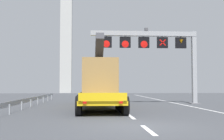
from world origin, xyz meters
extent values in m
plane|color=#424449|center=(0.00, 0.00, 0.00)|extent=(112.00, 112.00, 0.00)
cube|color=silver|center=(0.19, -1.09, 0.01)|extent=(0.20, 2.60, 0.01)
cube|color=silver|center=(0.19, 3.83, 0.01)|extent=(0.20, 2.60, 0.01)
cube|color=silver|center=(0.19, 8.74, 0.01)|extent=(0.20, 2.60, 0.01)
cube|color=silver|center=(0.19, 13.65, 0.01)|extent=(0.20, 2.60, 0.01)
cube|color=silver|center=(0.19, 18.56, 0.01)|extent=(0.20, 2.60, 0.01)
cube|color=silver|center=(0.19, 23.48, 0.01)|extent=(0.20, 2.60, 0.01)
cube|color=silver|center=(0.19, 28.39, 0.01)|extent=(0.20, 2.60, 0.01)
cube|color=silver|center=(0.19, 33.30, 0.01)|extent=(0.20, 2.60, 0.01)
cube|color=silver|center=(0.19, 38.21, 0.01)|extent=(0.20, 2.60, 0.01)
cube|color=silver|center=(0.19, 43.13, 0.01)|extent=(0.20, 2.60, 0.01)
cube|color=silver|center=(0.19, 48.04, 0.01)|extent=(0.20, 2.60, 0.01)
cube|color=silver|center=(0.19, 52.95, 0.01)|extent=(0.20, 2.60, 0.01)
cube|color=silver|center=(6.20, 12.00, 0.01)|extent=(0.20, 63.00, 0.01)
cube|color=#9EA0A5|center=(7.81, 15.05, 3.45)|extent=(0.40, 0.40, 6.90)
cube|color=slate|center=(7.81, 15.05, 0.04)|extent=(0.90, 0.90, 0.08)
cube|color=#9EA0A5|center=(2.96, 15.05, 6.65)|extent=(10.10, 0.44, 0.44)
cube|color=#4C4C51|center=(3.20, 15.05, 7.05)|extent=(0.28, 0.40, 0.28)
cube|color=black|center=(6.54, 15.05, 5.81)|extent=(1.03, 0.24, 1.04)
cube|color=#9EA0A5|center=(6.54, 15.05, 6.38)|extent=(0.08, 0.08, 0.16)
cone|color=orange|center=(6.54, 14.92, 5.92)|extent=(0.37, 0.37, 0.36)
cube|color=black|center=(4.75, 15.05, 5.81)|extent=(1.03, 0.24, 1.04)
cube|color=#9EA0A5|center=(4.75, 15.05, 6.38)|extent=(0.08, 0.08, 0.16)
cube|color=red|center=(4.75, 14.92, 5.81)|extent=(0.62, 0.02, 0.62)
cube|color=red|center=(4.75, 14.92, 5.81)|extent=(0.62, 0.02, 0.62)
cube|color=black|center=(2.96, 15.05, 5.81)|extent=(1.03, 0.24, 1.04)
cube|color=#9EA0A5|center=(2.96, 15.05, 6.38)|extent=(0.08, 0.08, 0.16)
cone|color=red|center=(2.96, 14.92, 5.63)|extent=(0.66, 0.02, 0.66)
cube|color=black|center=(1.17, 15.05, 5.81)|extent=(1.03, 0.24, 1.04)
cube|color=#9EA0A5|center=(1.17, 15.05, 6.38)|extent=(0.08, 0.08, 0.16)
cone|color=red|center=(1.17, 14.92, 5.63)|extent=(0.66, 0.02, 0.66)
cube|color=black|center=(-0.62, 15.05, 5.81)|extent=(1.03, 0.24, 1.04)
cube|color=#9EA0A5|center=(-0.62, 15.05, 6.38)|extent=(0.08, 0.08, 0.16)
cone|color=red|center=(-0.62, 14.92, 5.63)|extent=(0.66, 0.02, 0.66)
cube|color=yellow|center=(-1.45, 8.94, 0.73)|extent=(2.97, 10.44, 0.24)
cube|color=yellow|center=(-1.37, 3.66, 1.10)|extent=(2.66, 0.12, 0.44)
cylinder|color=black|center=(-2.73, 4.42, 0.55)|extent=(0.34, 1.11, 1.10)
cylinder|color=black|center=(-0.03, 4.47, 0.55)|extent=(0.34, 1.11, 1.10)
cylinder|color=black|center=(-2.75, 5.47, 0.55)|extent=(0.34, 1.11, 1.10)
cylinder|color=black|center=(-0.05, 5.52, 0.55)|extent=(0.34, 1.11, 1.10)
cylinder|color=black|center=(-2.77, 6.52, 0.55)|extent=(0.34, 1.11, 1.10)
cylinder|color=black|center=(-0.07, 6.56, 0.55)|extent=(0.34, 1.11, 1.10)
cylinder|color=black|center=(-2.78, 7.57, 0.55)|extent=(0.34, 1.11, 1.10)
cylinder|color=black|center=(-0.08, 7.61, 0.55)|extent=(0.34, 1.11, 1.10)
cylinder|color=black|center=(-2.80, 8.62, 0.55)|extent=(0.34, 1.11, 1.10)
cylinder|color=black|center=(-0.10, 8.66, 0.55)|extent=(0.34, 1.11, 1.10)
cube|color=gold|center=(-1.57, 16.04, 2.10)|extent=(2.63, 3.24, 3.10)
cube|color=black|center=(-1.57, 16.04, 2.80)|extent=(2.66, 3.26, 0.60)
cylinder|color=black|center=(-2.87, 16.90, 0.55)|extent=(0.36, 1.11, 1.10)
cylinder|color=black|center=(-0.29, 16.94, 0.55)|extent=(0.36, 1.11, 1.10)
cylinder|color=black|center=(-2.84, 14.90, 0.55)|extent=(0.36, 1.11, 1.10)
cylinder|color=black|center=(-0.26, 14.94, 0.55)|extent=(0.36, 1.11, 1.10)
cube|color=#9E7A47|center=(-1.46, 9.34, 2.20)|extent=(2.47, 5.76, 2.70)
cube|color=#2D2D33|center=(-1.45, 8.48, 4.15)|extent=(0.61, 2.95, 2.29)
cube|color=red|center=(-2.35, 3.61, 0.80)|extent=(0.20, 0.06, 0.12)
cube|color=red|center=(-0.39, 3.64, 0.80)|extent=(0.20, 0.06, 0.12)
cube|color=#999EA3|center=(-6.93, 11.82, 0.60)|extent=(0.04, 27.63, 0.32)
cube|color=#999EA3|center=(-6.87, 5.68, 0.30)|extent=(0.10, 0.10, 0.60)
cube|color=#999EA3|center=(-6.87, 8.75, 0.30)|extent=(0.10, 0.10, 0.60)
cube|color=#999EA3|center=(-6.87, 11.82, 0.30)|extent=(0.10, 0.10, 0.60)
cube|color=#999EA3|center=(-6.87, 14.89, 0.30)|extent=(0.10, 0.10, 0.60)
cube|color=#999EA3|center=(-6.87, 17.96, 0.30)|extent=(0.10, 0.10, 0.60)
cube|color=#999EA3|center=(-6.87, 21.03, 0.30)|extent=(0.10, 0.10, 0.60)
cube|color=#999EA3|center=(-6.87, 24.10, 0.30)|extent=(0.10, 0.10, 0.60)
cube|color=#B7B7B2|center=(-8.24, 59.78, 19.74)|extent=(2.80, 2.00, 39.48)
camera|label=1|loc=(-1.99, -12.26, 1.70)|focal=46.97mm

